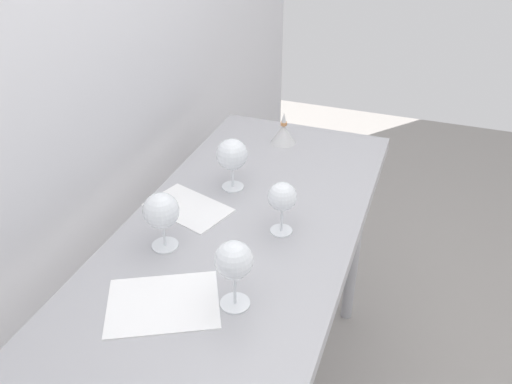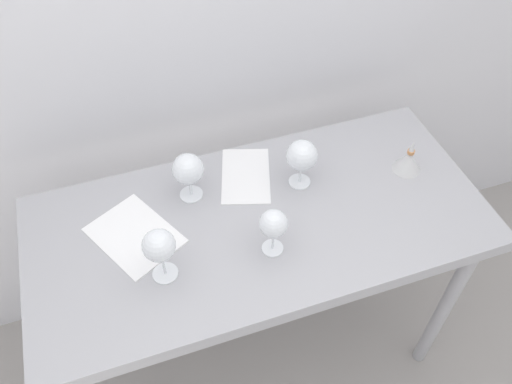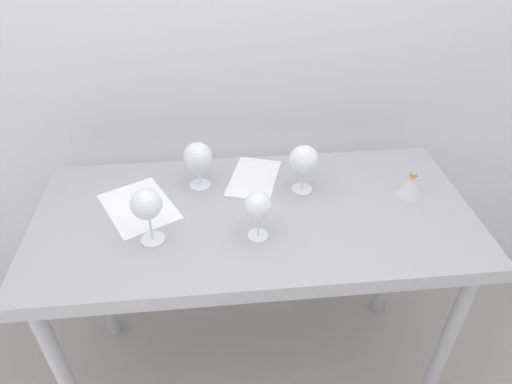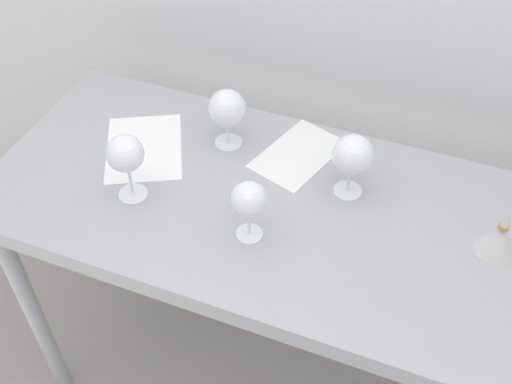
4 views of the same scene
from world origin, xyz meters
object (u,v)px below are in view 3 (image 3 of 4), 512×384
wine_glass_near_center (257,207)px  decanter_funnel (411,185)px  wine_glass_far_left (198,158)px  tasting_sheet_upper (139,207)px  wine_glass_near_left (147,206)px  wine_glass_far_right (304,161)px  tasting_sheet_lower (254,178)px

wine_glass_near_center → decanter_funnel: wine_glass_near_center is taller
wine_glass_far_left → tasting_sheet_upper: (-0.20, -0.10, -0.11)m
wine_glass_near_center → wine_glass_near_left: bearing=177.0°
decanter_funnel → wine_glass_far_right: bearing=170.7°
wine_glass_near_left → tasting_sheet_upper: 0.21m
wine_glass_far_right → tasting_sheet_upper: bearing=-175.7°
wine_glass_near_center → wine_glass_near_left: size_ratio=0.88×
wine_glass_far_right → decanter_funnel: 0.37m
wine_glass_far_right → tasting_sheet_lower: bearing=152.0°
wine_glass_near_center → tasting_sheet_lower: wine_glass_near_center is taller
wine_glass_far_left → tasting_sheet_lower: 0.22m
wine_glass_far_right → wine_glass_near_center: wine_glass_far_right is taller
wine_glass_far_right → wine_glass_near_center: bearing=-128.9°
wine_glass_far_left → tasting_sheet_upper: 0.25m
decanter_funnel → wine_glass_near_center: bearing=-163.3°
wine_glass_near_center → decanter_funnel: size_ratio=1.30×
wine_glass_near_center → tasting_sheet_upper: bearing=154.2°
tasting_sheet_lower → wine_glass_near_left: bearing=-121.4°
wine_glass_near_center → decanter_funnel: 0.56m
wine_glass_far_left → tasting_sheet_lower: bearing=6.9°
wine_glass_near_left → decanter_funnel: size_ratio=1.48×
wine_glass_far_left → tasting_sheet_upper: size_ratio=0.63×
wine_glass_near_left → tasting_sheet_lower: (0.33, 0.29, -0.13)m
wine_glass_far_right → wine_glass_near_left: wine_glass_near_left is taller
tasting_sheet_lower → wine_glass_far_right: bearing=-10.3°
wine_glass_far_left → wine_glass_near_center: bearing=-58.9°
wine_glass_far_right → decanter_funnel: wine_glass_far_right is taller
tasting_sheet_lower → wine_glass_near_center: bearing=-76.2°
wine_glass_far_right → wine_glass_near_left: (-0.49, -0.20, 0.01)m
wine_glass_far_right → tasting_sheet_upper: 0.56m
wine_glass_far_left → tasting_sheet_upper: wine_glass_far_left is taller
decanter_funnel → wine_glass_near_left: bearing=-170.3°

